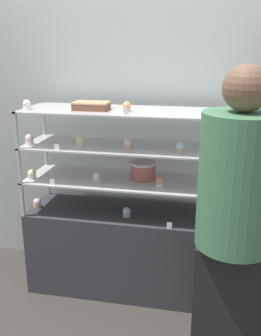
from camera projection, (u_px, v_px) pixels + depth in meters
ground_plane at (130, 286)px, 3.18m from camera, size 20.00×20.00×0.00m
back_wall at (140, 118)px, 3.15m from camera, size 8.00×0.05×2.60m
display_base at (130, 250)px, 3.08m from camera, size 1.55×0.49×0.65m
display_riser_lower at (130, 181)px, 2.91m from camera, size 1.55×0.49×0.26m
display_riser_middle at (130, 148)px, 2.83m from camera, size 1.55×0.49×0.26m
display_riser_upper at (130, 112)px, 2.75m from camera, size 1.55×0.49×0.26m
layer_cake_centerpiece at (143, 170)px, 2.91m from camera, size 0.19×0.19×0.13m
sheet_cake_frosted at (91, 106)px, 2.75m from camera, size 0.25×0.16×0.06m
cupcake_0 at (37, 203)px, 3.05m from camera, size 0.06×0.06×0.07m
cupcake_1 at (127, 212)px, 2.89m from camera, size 0.06×0.06×0.07m
cupcake_2 at (228, 221)px, 2.75m from camera, size 0.06×0.06×0.07m
price_tag_0 at (169, 226)px, 2.70m from camera, size 0.04×0.00×0.04m
cupcake_3 at (32, 174)px, 2.91m from camera, size 0.06×0.06×0.07m
cupcake_4 at (97, 177)px, 2.85m from camera, size 0.06×0.06×0.07m
cupcake_5 at (160, 181)px, 2.76m from camera, size 0.06×0.06×0.07m
cupcake_6 at (229, 184)px, 2.72m from camera, size 0.06×0.06×0.07m
price_tag_1 at (52, 182)px, 2.78m from camera, size 0.04×0.00×0.04m
cupcake_7 at (29, 140)px, 2.85m from camera, size 0.06×0.06×0.08m
cupcake_8 at (80, 141)px, 2.81m from camera, size 0.06×0.06×0.08m
cupcake_9 at (127, 144)px, 2.73m from camera, size 0.06×0.06×0.08m
cupcake_10 at (180, 148)px, 2.63m from camera, size 0.06×0.06×0.08m
cupcake_11 at (235, 148)px, 2.62m from camera, size 0.06×0.06×0.08m
price_tag_2 at (57, 147)px, 2.70m from camera, size 0.04×0.00×0.04m
cupcake_12 at (27, 105)px, 2.76m from camera, size 0.06×0.06×0.07m
cupcake_13 at (127, 107)px, 2.67m from camera, size 0.06×0.06×0.07m
cupcake_14 at (239, 111)px, 2.49m from camera, size 0.06×0.06×0.07m
price_tag_3 at (126, 112)px, 2.53m from camera, size 0.04×0.00×0.04m
customer_figure at (235, 223)px, 2.10m from camera, size 0.42×0.42×1.78m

